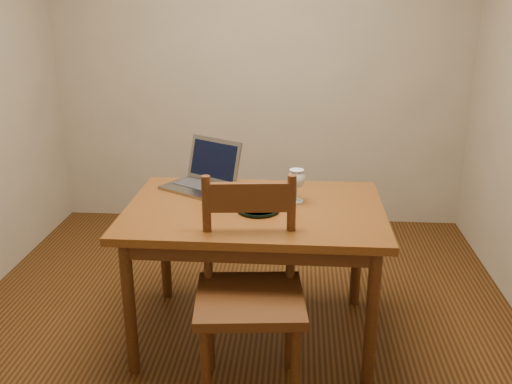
# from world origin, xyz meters

# --- Properties ---
(floor) EXTENTS (3.20, 3.20, 0.02)m
(floor) POSITION_xyz_m (0.00, 0.00, -0.01)
(floor) COLOR black
(floor) RESTS_ON ground
(back_wall) EXTENTS (3.20, 0.02, 2.60)m
(back_wall) POSITION_xyz_m (0.00, 1.61, 1.30)
(back_wall) COLOR gray
(back_wall) RESTS_ON floor
(front_wall) EXTENTS (3.20, 0.02, 2.60)m
(front_wall) POSITION_xyz_m (0.00, -1.61, 1.30)
(front_wall) COLOR gray
(front_wall) RESTS_ON floor
(table) EXTENTS (1.30, 0.90, 0.74)m
(table) POSITION_xyz_m (0.10, -0.11, 0.65)
(table) COLOR #43250B
(table) RESTS_ON floor
(chair) EXTENTS (0.52, 0.50, 0.51)m
(chair) POSITION_xyz_m (0.11, -0.57, 0.55)
(chair) COLOR #351E0B
(chair) RESTS_ON floor
(plate) EXTENTS (0.21, 0.21, 0.02)m
(plate) POSITION_xyz_m (0.12, -0.17, 0.75)
(plate) COLOR black
(plate) RESTS_ON table
(sandwich_cheese) EXTENTS (0.12, 0.09, 0.03)m
(sandwich_cheese) POSITION_xyz_m (0.09, -0.16, 0.77)
(sandwich_cheese) COLOR #381E0C
(sandwich_cheese) RESTS_ON plate
(sandwich_tomato) EXTENTS (0.12, 0.07, 0.04)m
(sandwich_tomato) POSITION_xyz_m (0.16, -0.18, 0.78)
(sandwich_tomato) COLOR #381E0C
(sandwich_tomato) RESTS_ON plate
(sandwich_top) EXTENTS (0.13, 0.10, 0.03)m
(sandwich_top) POSITION_xyz_m (0.12, -0.16, 0.80)
(sandwich_top) COLOR #381E0C
(sandwich_top) RESTS_ON plate
(milk_glass) EXTENTS (0.09, 0.09, 0.18)m
(milk_glass) POSITION_xyz_m (0.31, -0.01, 0.83)
(milk_glass) COLOR white
(milk_glass) RESTS_ON table
(laptop) EXTENTS (0.47, 0.46, 0.25)m
(laptop) POSITION_xyz_m (-0.21, 0.21, 0.81)
(laptop) COLOR slate
(laptop) RESTS_ON table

